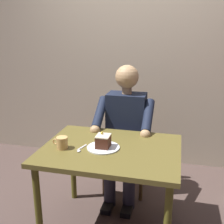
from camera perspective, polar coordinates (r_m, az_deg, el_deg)
name	(u,v)px	position (r m, az deg, el deg)	size (l,w,h in m)	color
cafe_rear_panel	(140,36)	(3.25, 5.90, 15.42)	(6.40, 0.12, 3.00)	#B9AA8F
dining_table	(111,158)	(2.11, -0.23, -9.55)	(1.03, 0.79, 0.72)	brown
chair	(128,141)	(2.80, 3.30, -6.12)	(0.42, 0.42, 0.88)	brown
seated_person	(125,131)	(2.58, 2.67, -3.94)	(0.53, 0.58, 1.27)	#181F32
dessert_plate	(103,147)	(2.07, -1.82, -7.38)	(0.25, 0.25, 0.01)	white
cake_slice	(103,141)	(2.05, -1.84, -6.04)	(0.10, 0.11, 0.11)	#4D2518
coffee_cup	(62,143)	(2.08, -10.36, -6.26)	(0.12, 0.08, 0.09)	tan
dessert_spoon	(80,149)	(2.06, -6.59, -7.69)	(0.04, 0.14, 0.01)	silver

